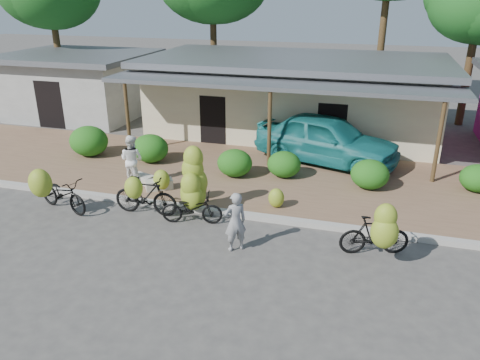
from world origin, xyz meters
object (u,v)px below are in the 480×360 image
object	(u,v)px
tree_near_right	(476,0)
bike_right	(378,233)
bike_center	(193,192)
vendor	(235,222)
sack_near	(159,184)
sack_far	(143,179)
teal_van	(327,139)
bike_far_left	(59,192)
bystander	(132,160)
bike_left	(144,195)

from	to	relation	value
tree_near_right	bike_right	xyz separation A→B (m)	(-3.43, -13.82, -4.94)
bike_center	bike_right	size ratio (longest dim) A/B	1.17
tree_near_right	vendor	bearing A→B (deg)	-115.35
sack_near	sack_far	size ratio (longest dim) A/B	1.13
bike_right	sack_near	xyz separation A→B (m)	(-6.76, 2.18, -0.43)
bike_center	teal_van	world-z (taller)	bike_center
bike_far_left	sack_far	bearing A→B (deg)	-13.44
bike_center	teal_van	xyz separation A→B (m)	(3.09, 5.43, 0.20)
tree_near_right	bike_center	bearing A→B (deg)	-122.98
bike_far_left	teal_van	distance (m)	9.29
tree_near_right	vendor	world-z (taller)	tree_near_right
bike_far_left	sack_far	size ratio (longest dim) A/B	2.75
bystander	teal_van	world-z (taller)	teal_van
bike_center	sack_far	world-z (taller)	bike_center
bike_right	bystander	world-z (taller)	bystander
vendor	teal_van	bearing A→B (deg)	-139.41
bike_far_left	sack_far	world-z (taller)	bike_far_left
bike_center	bystander	xyz separation A→B (m)	(-2.76, 1.62, 0.12)
tree_near_right	bike_center	xyz separation A→B (m)	(-8.46, -13.04, -4.82)
sack_near	bystander	world-z (taller)	bystander
bystander	bike_right	bearing A→B (deg)	170.41
bike_far_left	vendor	bearing A→B (deg)	-79.17
tree_near_right	bike_far_left	bearing A→B (deg)	-132.02
sack_far	vendor	distance (m)	5.15
bike_center	bike_left	bearing A→B (deg)	86.11
bike_left	bike_right	bearing A→B (deg)	-96.50
tree_near_right	bike_left	world-z (taller)	tree_near_right
tree_near_right	sack_far	size ratio (longest dim) A/B	9.81
bike_right	bike_far_left	bearing A→B (deg)	72.72
bike_left	bike_center	bearing A→B (deg)	-83.03
bike_left	sack_near	world-z (taller)	bike_left
vendor	sack_far	bearing A→B (deg)	-73.97
bike_right	sack_near	world-z (taller)	bike_right
teal_van	bike_far_left	bearing A→B (deg)	148.01
bike_right	teal_van	distance (m)	6.51
sack_far	sack_near	bearing A→B (deg)	-22.78
bike_left	bike_right	size ratio (longest dim) A/B	1.09
bike_left	sack_far	size ratio (longest dim) A/B	2.58
sack_near	bike_left	bearing A→B (deg)	-78.56
bike_left	vendor	size ratio (longest dim) A/B	1.24
bike_right	vendor	xyz separation A→B (m)	(-3.38, -0.56, 0.08)
bike_right	vendor	bearing A→B (deg)	82.80
bike_left	sack_near	distance (m)	1.68
bike_far_left	sack_near	size ratio (longest dim) A/B	2.43
sack_near	bystander	bearing A→B (deg)	168.36
bike_far_left	bike_left	world-z (taller)	bike_far_left
bike_right	bike_left	bearing A→B (deg)	68.26
bike_left	vendor	distance (m)	3.26
bike_right	sack_far	distance (m)	7.90
bike_far_left	vendor	size ratio (longest dim) A/B	1.33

